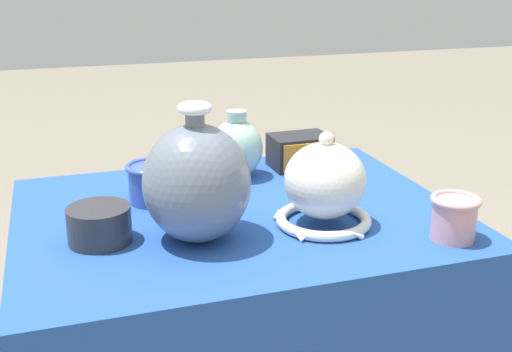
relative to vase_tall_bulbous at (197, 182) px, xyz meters
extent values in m
cylinder|color=olive|center=(-0.30, 0.42, -0.52)|extent=(0.04, 0.04, 0.73)
cylinder|color=olive|center=(0.52, 0.42, -0.52)|extent=(0.04, 0.04, 0.73)
cube|color=olive|center=(0.11, 0.12, -0.14)|extent=(0.92, 0.70, 0.03)
cube|color=#234C9E|center=(0.11, 0.12, -0.12)|extent=(0.94, 0.72, 0.01)
ellipsoid|color=slate|center=(0.00, 0.00, 0.00)|extent=(0.21, 0.21, 0.23)
cylinder|color=slate|center=(0.00, 0.00, 0.13)|extent=(0.04, 0.04, 0.04)
torus|color=white|center=(0.00, 0.00, 0.15)|extent=(0.07, 0.07, 0.02)
torus|color=white|center=(0.26, -0.01, -0.11)|extent=(0.20, 0.20, 0.02)
ellipsoid|color=white|center=(0.26, -0.01, -0.02)|extent=(0.17, 0.17, 0.16)
sphere|color=white|center=(0.26, -0.01, 0.07)|extent=(0.03, 0.03, 0.03)
cone|color=white|center=(0.36, -0.01, -0.11)|extent=(0.01, 0.03, 0.03)
cone|color=white|center=(0.29, 0.08, -0.11)|extent=(0.03, 0.02, 0.03)
cone|color=white|center=(0.18, 0.05, -0.11)|extent=(0.03, 0.03, 0.03)
cone|color=white|center=(0.18, -0.07, -0.11)|extent=(0.03, 0.03, 0.03)
cone|color=white|center=(0.29, -0.10, -0.11)|extent=(0.03, 0.02, 0.03)
cube|color=#232328|center=(0.36, 0.37, -0.07)|extent=(0.15, 0.11, 0.09)
cube|color=orange|center=(0.36, 0.31, -0.07)|extent=(0.13, 0.01, 0.07)
cylinder|color=#3851A8|center=(-0.05, 0.23, -0.08)|extent=(0.11, 0.11, 0.08)
torus|color=#3851A8|center=(-0.05, 0.23, -0.03)|extent=(0.12, 0.12, 0.01)
ellipsoid|color=#A8CCB7|center=(0.18, 0.34, -0.04)|extent=(0.13, 0.13, 0.15)
cylinder|color=#A8CCB7|center=(0.18, 0.34, 0.04)|extent=(0.05, 0.05, 0.03)
cylinder|color=#2D2D33|center=(-0.18, 0.04, -0.08)|extent=(0.12, 0.12, 0.07)
cylinder|color=#D19399|center=(0.47, -0.15, -0.08)|extent=(0.09, 0.09, 0.08)
torus|color=#D19399|center=(0.47, -0.15, -0.03)|extent=(0.10, 0.10, 0.01)
camera|label=1|loc=(-0.25, -1.13, 0.41)|focal=45.00mm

